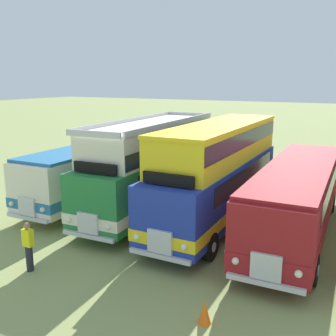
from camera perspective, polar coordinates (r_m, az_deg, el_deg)
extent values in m
plane|color=#8C9956|center=(18.17, 7.12, -7.79)|extent=(200.00, 200.00, 0.00)
cube|color=silver|center=(21.13, -10.21, -0.16)|extent=(2.82, 10.03, 2.30)
cube|color=teal|center=(21.27, -10.15, -1.73)|extent=(2.86, 10.07, 0.44)
cube|color=#19232D|center=(21.32, -9.63, 1.63)|extent=(2.77, 7.63, 0.76)
cube|color=#19232D|center=(17.41, -19.97, -1.30)|extent=(2.20, 0.17, 0.90)
cube|color=silver|center=(17.67, -19.92, -5.32)|extent=(0.90, 0.15, 0.80)
cube|color=silver|center=(17.80, -19.87, -6.87)|extent=(2.30, 0.21, 0.16)
sphere|color=#EAEACC|center=(17.04, -17.84, -5.82)|extent=(0.22, 0.22, 0.22)
sphere|color=#EAEACC|center=(18.31, -21.90, -4.86)|extent=(0.22, 0.22, 0.22)
cube|color=teal|center=(20.89, -10.34, 3.11)|extent=(2.77, 9.63, 0.14)
cylinder|color=black|center=(18.22, -13.50, -6.27)|extent=(0.31, 1.05, 1.04)
cylinder|color=silver|center=(18.12, -13.14, -6.35)|extent=(0.03, 0.36, 0.36)
cylinder|color=black|center=(19.72, -18.66, -5.13)|extent=(0.31, 1.05, 1.04)
cylinder|color=silver|center=(19.82, -18.97, -5.06)|extent=(0.03, 0.36, 0.36)
cylinder|color=black|center=(23.37, -3.18, -1.70)|extent=(0.31, 1.05, 1.04)
cylinder|color=silver|center=(23.30, -2.85, -1.74)|extent=(0.03, 0.36, 0.36)
cylinder|color=black|center=(24.56, -7.84, -1.09)|extent=(0.31, 1.05, 1.04)
cylinder|color=silver|center=(24.65, -8.13, -1.05)|extent=(0.03, 0.36, 0.36)
cube|color=#237538|center=(19.12, -2.35, -1.33)|extent=(3.09, 10.49, 2.30)
cube|color=silver|center=(19.27, -2.33, -3.06)|extent=(3.14, 10.54, 0.44)
cube|color=#19232D|center=(19.33, -1.82, 0.66)|extent=(2.99, 8.10, 0.76)
cube|color=#19232D|center=(14.75, -11.58, -3.24)|extent=(2.20, 0.23, 0.90)
cube|color=silver|center=(15.06, -11.62, -7.92)|extent=(0.91, 0.17, 0.80)
cube|color=silver|center=(15.22, -11.60, -9.72)|extent=(2.30, 0.27, 0.16)
sphere|color=#EAEACC|center=(14.56, -8.76, -8.54)|extent=(0.22, 0.22, 0.22)
sphere|color=#EAEACC|center=(15.58, -14.32, -7.35)|extent=(0.22, 0.22, 0.22)
cube|color=silver|center=(18.96, -2.05, 4.42)|extent=(2.94, 9.59, 1.50)
cube|color=silver|center=(14.68, -10.92, 4.90)|extent=(2.40, 0.24, 0.24)
cube|color=silver|center=(22.70, 2.85, 7.82)|extent=(2.40, 0.24, 0.24)
cube|color=silver|center=(18.35, 1.29, 6.66)|extent=(0.65, 9.46, 0.24)
cube|color=silver|center=(19.44, -5.24, 6.95)|extent=(0.65, 9.46, 0.24)
cube|color=#19232D|center=(19.01, -2.04, 3.52)|extent=(2.98, 9.49, 0.64)
cube|color=black|center=(14.95, -10.60, -0.02)|extent=(1.90, 0.23, 0.40)
cylinder|color=black|center=(15.95, -4.59, -8.72)|extent=(0.34, 1.05, 1.04)
cylinder|color=silver|center=(15.88, -4.12, -8.81)|extent=(0.04, 0.36, 0.36)
cylinder|color=black|center=(17.14, -11.35, -7.38)|extent=(0.34, 1.05, 1.04)
cylinder|color=silver|center=(17.23, -11.75, -7.30)|extent=(0.04, 0.36, 0.36)
cylinder|color=black|center=(21.96, 4.43, -2.67)|extent=(0.34, 1.05, 1.04)
cylinder|color=silver|center=(21.91, 4.80, -2.72)|extent=(0.04, 0.36, 0.36)
cylinder|color=black|center=(22.84, -0.98, -2.03)|extent=(0.34, 1.05, 1.04)
cylinder|color=silver|center=(22.90, -1.31, -1.99)|extent=(0.04, 0.36, 0.36)
cube|color=#1E339E|center=(17.58, 7.17, -2.68)|extent=(2.67, 10.60, 2.30)
cube|color=yellow|center=(17.74, 7.11, -4.55)|extent=(2.71, 10.65, 0.44)
cube|color=#19232D|center=(17.79, 7.67, -0.51)|extent=(2.66, 8.21, 0.76)
cube|color=#19232D|center=(12.82, -1.00, -5.43)|extent=(2.20, 0.13, 0.90)
cube|color=silver|center=(13.17, -1.21, -10.73)|extent=(0.90, 0.13, 0.80)
cube|color=silver|center=(13.36, -1.26, -12.75)|extent=(2.30, 0.18, 0.16)
sphere|color=#EAEACC|center=(12.79, 2.38, -11.48)|extent=(0.22, 0.22, 0.22)
sphere|color=#EAEACC|center=(13.59, -4.61, -10.02)|extent=(0.22, 0.22, 0.22)
cube|color=yellow|center=(17.40, 7.63, 3.56)|extent=(2.55, 9.70, 1.50)
cube|color=yellow|center=(17.29, 7.71, 6.24)|extent=(2.61, 9.80, 0.14)
cube|color=#19232D|center=(17.36, 7.66, 4.53)|extent=(2.59, 9.60, 0.68)
cube|color=black|center=(13.02, 0.02, -1.69)|extent=(1.90, 0.15, 0.40)
cylinder|color=black|center=(14.34, 6.16, -11.31)|extent=(0.30, 1.04, 1.04)
cylinder|color=silver|center=(14.29, 6.73, -11.42)|extent=(0.03, 0.36, 0.36)
cylinder|color=black|center=(15.24, -2.02, -9.74)|extent=(0.30, 1.04, 1.04)
cylinder|color=silver|center=(15.31, -2.52, -9.63)|extent=(0.03, 0.36, 0.36)
cylinder|color=black|center=(20.79, 13.44, -3.88)|extent=(0.30, 1.04, 1.04)
cylinder|color=silver|center=(20.76, 13.84, -3.93)|extent=(0.03, 0.36, 0.36)
cylinder|color=black|center=(21.43, 7.47, -3.14)|extent=(0.30, 1.04, 1.04)
cylinder|color=silver|center=(21.47, 7.09, -3.09)|extent=(0.03, 0.36, 0.36)
cube|color=maroon|center=(16.95, 18.38, -3.83)|extent=(2.93, 11.38, 2.30)
cube|color=maroon|center=(17.12, 18.24, -5.76)|extent=(2.97, 11.42, 0.44)
cube|color=#19232D|center=(17.18, 18.72, -1.56)|extent=(2.87, 8.98, 0.76)
cube|color=#19232D|center=(11.50, 14.57, -8.04)|extent=(2.20, 0.18, 0.90)
cube|color=silver|center=(11.89, 14.11, -13.86)|extent=(0.90, 0.15, 0.80)
cube|color=silver|center=(12.10, 13.95, -16.04)|extent=(2.30, 0.23, 0.16)
sphere|color=#EAEACC|center=(11.76, 18.52, -14.46)|extent=(0.22, 0.22, 0.22)
sphere|color=#EAEACC|center=(12.07, 9.82, -13.23)|extent=(0.22, 0.22, 0.22)
cube|color=maroon|center=(16.66, 18.68, 0.19)|extent=(2.87, 10.98, 0.14)
cylinder|color=black|center=(13.48, 20.45, -13.72)|extent=(0.32, 1.05, 1.04)
cylinder|color=silver|center=(13.47, 21.10, -13.80)|extent=(0.03, 0.36, 0.36)
cylinder|color=black|center=(13.82, 10.73, -12.42)|extent=(0.32, 1.05, 1.04)
cylinder|color=silver|center=(13.86, 10.12, -12.33)|extent=(0.03, 0.36, 0.36)
cylinder|color=black|center=(20.87, 22.81, -4.49)|extent=(0.32, 1.05, 1.04)
cylinder|color=silver|center=(20.86, 23.22, -4.53)|extent=(0.03, 0.36, 0.36)
cylinder|color=black|center=(21.09, 16.57, -3.83)|extent=(0.32, 1.05, 1.04)
cylinder|color=silver|center=(21.11, 16.17, -3.79)|extent=(0.03, 0.36, 0.36)
cone|color=orange|center=(11.08, 5.36, -20.22)|extent=(0.36, 0.36, 0.66)
cylinder|color=#23232D|center=(14.34, -19.57, -12.32)|extent=(0.24, 0.24, 0.90)
cube|color=yellow|center=(14.05, -19.80, -9.54)|extent=(0.36, 0.22, 0.60)
sphere|color=#9E7051|center=(13.90, -19.93, -7.94)|extent=(0.22, 0.22, 0.22)
cylinder|color=#8C704C|center=(30.70, -3.44, 1.81)|extent=(0.08, 0.08, 1.05)
cylinder|color=#8C704C|center=(27.86, 8.14, 0.57)|extent=(0.08, 0.08, 1.05)
cylinder|color=#8C704C|center=(26.39, 21.64, -0.90)|extent=(0.08, 0.08, 1.05)
cylinder|color=beige|center=(26.85, 14.75, 0.69)|extent=(19.73, 0.03, 0.03)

